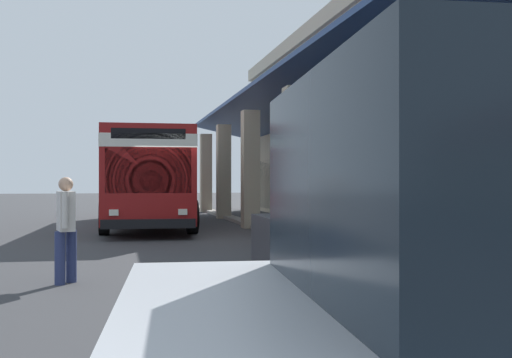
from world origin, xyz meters
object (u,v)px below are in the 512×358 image
(transit_bus, at_px, (149,173))
(pedestrian, at_px, (66,224))
(parked_suv_charcoal, at_px, (467,229))
(potted_palm, at_px, (416,222))

(transit_bus, height_order, pedestrian, transit_bus)
(parked_suv_charcoal, bearing_deg, transit_bus, -169.35)
(transit_bus, bearing_deg, parked_suv_charcoal, 10.65)
(transit_bus, height_order, parked_suv_charcoal, transit_bus)
(transit_bus, bearing_deg, pedestrian, -8.84)
(transit_bus, relative_size, parked_suv_charcoal, 2.34)
(potted_palm, bearing_deg, transit_bus, -152.65)
(potted_palm, bearing_deg, pedestrian, -73.63)
(transit_bus, xyz_separation_m, parked_suv_charcoal, (15.32, 2.88, -0.84))
(transit_bus, bearing_deg, potted_palm, 27.35)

